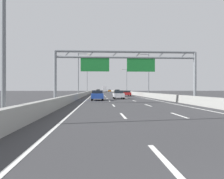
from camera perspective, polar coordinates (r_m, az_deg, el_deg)
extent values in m
plane|color=#38383A|center=(101.72, -1.56, -0.86)|extent=(260.00, 260.00, 0.00)
cube|color=white|center=(5.63, 13.31, -17.22)|extent=(0.16, 3.00, 0.01)
cube|color=white|center=(14.33, 2.81, -6.63)|extent=(0.16, 3.00, 0.01)
cube|color=white|center=(23.26, 0.39, -4.05)|extent=(0.16, 3.00, 0.01)
cube|color=white|center=(32.23, -0.68, -2.90)|extent=(0.16, 3.00, 0.01)
cube|color=white|center=(41.21, -1.28, -2.25)|extent=(0.16, 3.00, 0.01)
cube|color=white|center=(50.20, -1.67, -1.83)|extent=(0.16, 3.00, 0.01)
cube|color=white|center=(59.19, -1.94, -1.54)|extent=(0.16, 3.00, 0.01)
cube|color=white|center=(68.19, -2.14, -1.32)|extent=(0.16, 3.00, 0.01)
cube|color=white|center=(77.18, -2.29, -1.16)|extent=(0.16, 3.00, 0.01)
cube|color=white|center=(86.18, -2.41, -1.03)|extent=(0.16, 3.00, 0.01)
cube|color=white|center=(95.18, -2.51, -0.92)|extent=(0.16, 3.00, 0.01)
cube|color=white|center=(104.18, -2.59, -0.84)|extent=(0.16, 3.00, 0.01)
cube|color=white|center=(113.17, -2.66, -0.76)|extent=(0.16, 3.00, 0.01)
cube|color=white|center=(122.17, -2.72, -0.70)|extent=(0.16, 3.00, 0.01)
cube|color=white|center=(131.17, -2.77, -0.65)|extent=(0.16, 3.00, 0.01)
cube|color=white|center=(140.17, -2.81, -0.60)|extent=(0.16, 3.00, 0.01)
cube|color=white|center=(149.17, -2.85, -0.56)|extent=(0.16, 3.00, 0.01)
cube|color=white|center=(158.17, -2.88, -0.52)|extent=(0.16, 3.00, 0.01)
cube|color=white|center=(15.15, 16.56, -6.27)|extent=(0.16, 3.00, 0.01)
cube|color=white|center=(23.78, 9.10, -3.96)|extent=(0.16, 3.00, 0.01)
cube|color=white|center=(32.60, 5.66, -2.86)|extent=(0.16, 3.00, 0.01)
cube|color=white|center=(41.51, 3.69, -2.23)|extent=(0.16, 3.00, 0.01)
cube|color=white|center=(50.44, 2.42, -1.82)|extent=(0.16, 3.00, 0.01)
cube|color=white|center=(59.40, 1.53, -1.53)|extent=(0.16, 3.00, 0.01)
cube|color=white|center=(68.37, 0.88, -1.32)|extent=(0.16, 3.00, 0.01)
cube|color=white|center=(77.34, 0.38, -1.16)|extent=(0.16, 3.00, 0.01)
cube|color=white|center=(86.32, -0.02, -1.03)|extent=(0.16, 3.00, 0.01)
cube|color=white|center=(95.30, -0.34, -0.92)|extent=(0.16, 3.00, 0.01)
cube|color=white|center=(104.29, -0.61, -0.84)|extent=(0.16, 3.00, 0.01)
cube|color=white|center=(113.28, -0.84, -0.76)|extent=(0.16, 3.00, 0.01)
cube|color=white|center=(122.27, -1.03, -0.70)|extent=(0.16, 3.00, 0.01)
cube|color=white|center=(131.26, -1.19, -0.65)|extent=(0.16, 3.00, 0.01)
cube|color=white|center=(140.26, -1.34, -0.60)|extent=(0.16, 3.00, 0.01)
cube|color=white|center=(149.25, -1.47, -0.56)|extent=(0.16, 3.00, 0.01)
cube|color=white|center=(158.24, -1.58, -0.52)|extent=(0.16, 3.00, 0.01)
cube|color=white|center=(89.69, -4.66, -0.99)|extent=(0.16, 176.00, 0.01)
cube|color=white|center=(90.08, 2.04, -0.98)|extent=(0.16, 176.00, 0.01)
cube|color=#9E9E99|center=(111.71, -5.26, -0.53)|extent=(0.45, 220.00, 0.95)
cube|color=#9E9E99|center=(112.13, 1.80, -0.53)|extent=(0.45, 220.00, 0.95)
cylinder|color=gray|center=(27.49, -14.15, 3.04)|extent=(0.36, 0.36, 6.20)
cylinder|color=gray|center=(29.48, 20.18, 2.84)|extent=(0.36, 0.36, 6.20)
cylinder|color=gray|center=(27.56, 3.64, 9.52)|extent=(16.90, 0.32, 0.32)
cylinder|color=gray|center=(27.45, 3.64, 8.08)|extent=(16.90, 0.26, 0.26)
cylinder|color=gray|center=(27.55, -11.23, 8.79)|extent=(0.74, 0.10, 0.74)
cylinder|color=gray|center=(27.31, -5.30, 8.86)|extent=(0.74, 0.10, 0.74)
cylinder|color=gray|center=(27.37, 0.68, 8.85)|extent=(0.74, 0.10, 0.74)
cylinder|color=gray|center=(27.71, 6.56, 8.74)|extent=(0.74, 0.10, 0.74)
cylinder|color=gray|center=(28.33, 12.24, 8.54)|extent=(0.74, 0.10, 0.74)
cylinder|color=gray|center=(29.21, 17.63, 8.29)|extent=(0.74, 0.10, 0.74)
cube|color=#19752D|center=(27.14, -4.32, 6.26)|extent=(3.40, 0.12, 1.60)
cube|color=#19752D|center=(27.62, 7.31, 6.15)|extent=(3.40, 0.12, 1.60)
cylinder|color=slate|center=(11.90, -25.68, 15.02)|extent=(0.20, 0.20, 9.50)
cylinder|color=slate|center=(49.49, -8.50, 3.64)|extent=(0.20, 0.20, 9.50)
cylinder|color=slate|center=(49.90, -7.22, 8.92)|extent=(2.20, 0.12, 0.12)
cube|color=#F2EAC6|center=(49.83, -5.95, 8.82)|extent=(0.56, 0.28, 0.20)
cylinder|color=slate|center=(50.52, 9.22, 3.57)|extent=(0.20, 0.20, 9.50)
cylinder|color=slate|center=(50.78, 7.99, 8.77)|extent=(2.20, 0.12, 0.12)
cube|color=#F2EAC6|center=(50.56, 6.76, 8.69)|extent=(0.56, 0.28, 0.20)
cylinder|color=slate|center=(87.92, -6.28, 2.08)|extent=(0.20, 0.20, 9.50)
cylinder|color=slate|center=(88.16, -5.56, 5.07)|extent=(2.20, 0.12, 0.12)
cube|color=#F2EAC6|center=(88.12, -4.85, 5.01)|extent=(0.56, 0.28, 0.20)
cylinder|color=slate|center=(88.51, 3.73, 2.07)|extent=(0.20, 0.20, 9.50)
cylinder|color=slate|center=(88.66, 3.03, 5.05)|extent=(2.20, 0.12, 0.12)
cube|color=#F2EAC6|center=(88.53, 2.32, 4.99)|extent=(0.56, 0.28, 0.20)
cube|color=yellow|center=(112.04, -3.66, -0.46)|extent=(1.79, 4.30, 0.61)
cube|color=black|center=(112.26, -3.66, -0.17)|extent=(1.58, 1.80, 0.50)
cylinder|color=black|center=(113.65, -4.05, -0.60)|extent=(0.22, 0.64, 0.64)
cylinder|color=black|center=(113.65, -3.26, -0.60)|extent=(0.22, 0.64, 0.64)
cylinder|color=black|center=(110.45, -4.07, -0.62)|extent=(0.22, 0.64, 0.64)
cylinder|color=black|center=(110.45, -3.25, -0.62)|extent=(0.22, 0.64, 0.64)
cube|color=black|center=(121.81, -3.46, -0.39)|extent=(1.85, 4.63, 0.72)
cube|color=black|center=(121.42, -3.46, -0.09)|extent=(1.62, 2.22, 0.53)
cylinder|color=black|center=(123.58, -3.84, -0.55)|extent=(0.22, 0.64, 0.64)
cylinder|color=black|center=(123.58, -3.08, -0.55)|extent=(0.22, 0.64, 0.64)
cylinder|color=black|center=(120.05, -3.85, -0.57)|extent=(0.22, 0.64, 0.64)
cylinder|color=black|center=(120.05, -3.07, -0.57)|extent=(0.22, 0.64, 0.64)
cube|color=red|center=(54.73, 3.64, -1.03)|extent=(1.83, 4.33, 0.60)
cube|color=black|center=(54.28, 3.70, -0.49)|extent=(1.61, 1.81, 0.43)
cylinder|color=black|center=(56.24, 2.62, -1.30)|extent=(0.22, 0.64, 0.64)
cylinder|color=black|center=(56.44, 4.25, -1.30)|extent=(0.22, 0.64, 0.64)
cylinder|color=black|center=(53.04, 2.99, -1.39)|extent=(0.22, 0.64, 0.64)
cylinder|color=black|center=(53.24, 4.71, -1.38)|extent=(0.22, 0.64, 0.64)
cube|color=silver|center=(39.21, 1.63, -1.43)|extent=(1.72, 4.35, 0.65)
cube|color=black|center=(39.02, 1.65, -0.60)|extent=(1.51, 1.75, 0.49)
cylinder|color=black|center=(40.78, 0.38, -1.83)|extent=(0.22, 0.64, 0.64)
cylinder|color=black|center=(40.91, 2.47, -1.82)|extent=(0.22, 0.64, 0.64)
cylinder|color=black|center=(37.54, 0.71, -1.99)|extent=(0.22, 0.64, 0.64)
cylinder|color=black|center=(37.68, 2.98, -1.99)|extent=(0.22, 0.64, 0.64)
cube|color=orange|center=(140.13, -0.61, -0.34)|extent=(1.76, 4.13, 0.63)
cube|color=black|center=(140.34, -0.62, -0.11)|extent=(1.55, 1.74, 0.49)
cylinder|color=black|center=(141.61, -0.95, -0.47)|extent=(0.22, 0.64, 0.64)
cylinder|color=black|center=(141.68, -0.33, -0.47)|extent=(0.22, 0.64, 0.64)
cylinder|color=black|center=(138.59, -0.90, -0.48)|extent=(0.22, 0.64, 0.64)
cylinder|color=black|center=(138.66, -0.26, -0.48)|extent=(0.22, 0.64, 0.64)
cube|color=#1E7A38|center=(85.89, 1.34, -0.60)|extent=(1.89, 4.15, 0.68)
cube|color=black|center=(86.21, 1.32, -0.19)|extent=(1.67, 1.84, 0.54)
cylinder|color=black|center=(87.35, 0.71, -0.81)|extent=(0.22, 0.64, 0.64)
cylinder|color=black|center=(87.49, 1.80, -0.81)|extent=(0.22, 0.64, 0.64)
cylinder|color=black|center=(84.31, 0.86, -0.84)|extent=(0.22, 0.64, 0.64)
cylinder|color=black|center=(84.45, 1.99, -0.84)|extent=(0.22, 0.64, 0.64)
cube|color=#2347AD|center=(34.13, -3.71, -1.60)|extent=(1.78, 4.41, 0.72)
cube|color=black|center=(34.37, -3.71, -0.60)|extent=(1.56, 1.88, 0.46)
cylinder|color=black|center=(35.81, -4.95, -2.09)|extent=(0.22, 0.64, 0.64)
cylinder|color=black|center=(35.81, -2.45, -2.09)|extent=(0.22, 0.64, 0.64)
cylinder|color=black|center=(32.50, -5.10, -2.32)|extent=(0.22, 0.64, 0.64)
cylinder|color=black|center=(32.50, -2.35, -2.32)|extent=(0.22, 0.64, 0.64)
cube|color=silver|center=(129.29, -2.00, -0.04)|extent=(2.42, 2.47, 1.85)
cube|color=silver|center=(124.78, -1.95, 0.16)|extent=(2.42, 6.15, 2.74)
cylinder|color=black|center=(129.60, -2.48, -0.45)|extent=(0.28, 0.96, 0.96)
cylinder|color=black|center=(129.66, -1.53, -0.45)|extent=(0.28, 0.96, 0.96)
cylinder|color=black|center=(123.09, -2.43, -0.48)|extent=(0.28, 0.96, 0.96)
cylinder|color=black|center=(123.15, -1.43, -0.47)|extent=(0.28, 0.96, 0.96)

